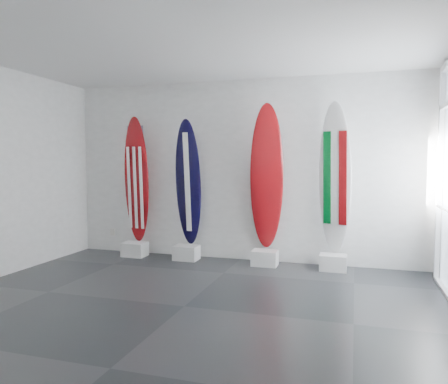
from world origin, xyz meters
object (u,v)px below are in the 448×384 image
(surfboard_usa, at_px, (137,180))
(surfboard_italy, at_px, (335,178))
(surfboard_swiss, at_px, (267,178))
(surfboard_navy, at_px, (188,183))

(surfboard_usa, bearing_deg, surfboard_italy, 6.25)
(surfboard_swiss, bearing_deg, surfboard_navy, 169.56)
(surfboard_swiss, xyz_separation_m, surfboard_italy, (1.05, 0.00, 0.00))
(surfboard_usa, bearing_deg, surfboard_swiss, 6.25)
(surfboard_usa, height_order, surfboard_italy, surfboard_italy)
(surfboard_navy, xyz_separation_m, surfboard_swiss, (1.34, 0.00, 0.10))
(surfboard_usa, xyz_separation_m, surfboard_navy, (0.97, 0.00, -0.04))
(surfboard_italy, bearing_deg, surfboard_usa, -158.64)
(surfboard_swiss, bearing_deg, surfboard_usa, 169.56)
(surfboard_navy, bearing_deg, surfboard_usa, -172.25)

